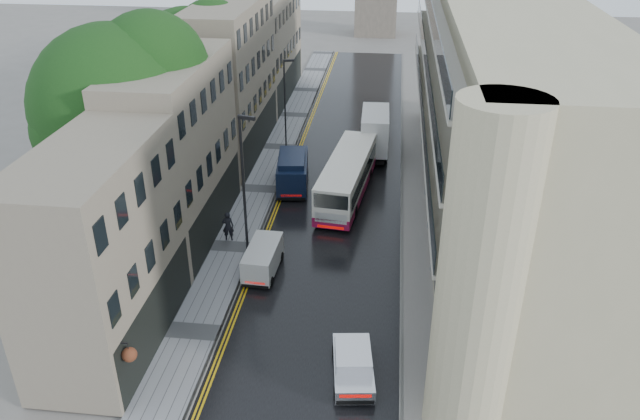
% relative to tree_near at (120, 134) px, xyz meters
% --- Properties ---
extents(road, '(9.00, 85.00, 0.02)m').
position_rel_tree_near_xyz_m(road, '(12.50, 7.50, -6.94)').
color(road, black).
rests_on(road, ground).
extents(left_sidewalk, '(2.70, 85.00, 0.12)m').
position_rel_tree_near_xyz_m(left_sidewalk, '(6.65, 7.50, -6.89)').
color(left_sidewalk, gray).
rests_on(left_sidewalk, ground).
extents(right_sidewalk, '(1.80, 85.00, 0.12)m').
position_rel_tree_near_xyz_m(right_sidewalk, '(17.90, 7.50, -6.89)').
color(right_sidewalk, slate).
rests_on(right_sidewalk, ground).
extents(old_shop_row, '(4.50, 56.00, 12.00)m').
position_rel_tree_near_xyz_m(old_shop_row, '(3.05, 10.00, -0.95)').
color(old_shop_row, gray).
rests_on(old_shop_row, ground).
extents(modern_block, '(8.00, 40.00, 14.00)m').
position_rel_tree_near_xyz_m(modern_block, '(22.80, 6.00, 0.05)').
color(modern_block, '#BEB18D').
rests_on(modern_block, ground).
extents(tree_near, '(10.56, 10.56, 13.89)m').
position_rel_tree_near_xyz_m(tree_near, '(0.00, 0.00, 0.00)').
color(tree_near, black).
rests_on(tree_near, ground).
extents(tree_far, '(9.24, 9.24, 12.46)m').
position_rel_tree_near_xyz_m(tree_far, '(0.30, 13.00, -0.72)').
color(tree_far, black).
rests_on(tree_far, ground).
extents(cream_bus, '(3.71, 11.14, 2.98)m').
position_rel_tree_near_xyz_m(cream_bus, '(11.59, 4.26, -5.44)').
color(cream_bus, white).
rests_on(cream_bus, road).
extents(white_lorry, '(2.33, 7.25, 3.78)m').
position_rel_tree_near_xyz_m(white_lorry, '(13.74, 13.92, -5.03)').
color(white_lorry, silver).
rests_on(white_lorry, road).
extents(silver_hatchback, '(2.22, 4.17, 1.49)m').
position_rel_tree_near_xyz_m(silver_hatchback, '(14.19, -12.75, -6.18)').
color(silver_hatchback, silver).
rests_on(silver_hatchback, road).
extents(white_van, '(1.81, 3.90, 1.73)m').
position_rel_tree_near_xyz_m(white_van, '(8.20, -4.51, -6.06)').
color(white_van, beige).
rests_on(white_van, road).
extents(navy_van, '(2.72, 5.53, 2.72)m').
position_rel_tree_near_xyz_m(navy_van, '(8.20, 6.34, -5.57)').
color(navy_van, black).
rests_on(navy_van, road).
extents(pedestrian, '(0.78, 0.57, 1.97)m').
position_rel_tree_near_xyz_m(pedestrian, '(6.18, -0.05, -5.84)').
color(pedestrian, black).
rests_on(pedestrian, left_sidewalk).
extents(lamp_post_near, '(1.03, 0.48, 8.92)m').
position_rel_tree_near_xyz_m(lamp_post_near, '(7.80, -1.84, -2.36)').
color(lamp_post_near, black).
rests_on(lamp_post_near, left_sidewalk).
extents(lamp_post_far, '(0.87, 0.41, 7.55)m').
position_rel_tree_near_xyz_m(lamp_post_far, '(7.27, 15.36, -3.05)').
color(lamp_post_far, black).
rests_on(lamp_post_far, left_sidewalk).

